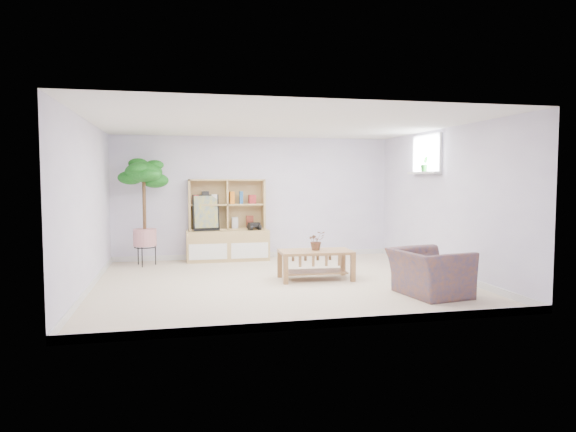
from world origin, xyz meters
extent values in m
cube|color=beige|center=(0.00, 0.00, 0.00)|extent=(5.50, 5.00, 0.01)
cube|color=white|center=(0.00, 0.00, 2.40)|extent=(5.50, 5.00, 0.01)
cube|color=white|center=(0.00, 2.50, 1.20)|extent=(5.50, 0.01, 2.40)
cube|color=white|center=(0.00, -2.50, 1.20)|extent=(5.50, 0.01, 2.40)
cube|color=white|center=(-2.75, 0.00, 1.20)|extent=(0.01, 5.00, 2.40)
cube|color=white|center=(2.75, 0.00, 1.20)|extent=(0.01, 5.00, 2.40)
cube|color=white|center=(2.67, 0.60, 1.68)|extent=(0.14, 1.00, 0.04)
imported|color=#166316|center=(0.61, 0.12, 0.61)|extent=(0.30, 0.27, 0.30)
imported|color=navy|center=(1.80, -1.33, 0.36)|extent=(0.98, 1.08, 0.71)
imported|color=#114714|center=(2.67, 0.57, 1.83)|extent=(0.17, 0.15, 0.26)
camera|label=1|loc=(-1.53, -7.61, 1.58)|focal=32.00mm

